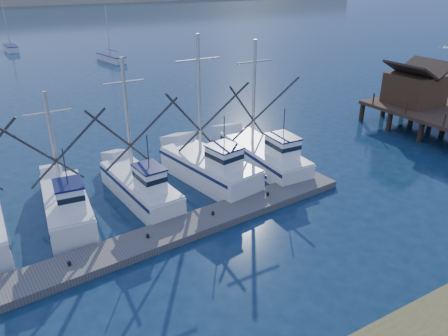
{
  "coord_description": "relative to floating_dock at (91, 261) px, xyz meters",
  "views": [
    {
      "loc": [
        -12.22,
        -12.43,
        12.94
      ],
      "look_at": [
        -0.37,
        8.0,
        2.16
      ],
      "focal_mm": 35.0,
      "sensor_mm": 36.0,
      "label": 1
    }
  ],
  "objects": [
    {
      "name": "ground",
      "position": [
        9.13,
        -5.56,
        -0.21
      ],
      "size": [
        500.0,
        500.0,
        0.0
      ],
      "primitive_type": "plane",
      "color": "#0C2135",
      "rests_on": "ground"
    },
    {
      "name": "flying_gull",
      "position": [
        23.53,
        -0.35,
        8.14
      ],
      "size": [
        1.22,
        0.22,
        0.22
      ],
      "color": "white",
      "rests_on": "ground"
    },
    {
      "name": "trawler_fleet",
      "position": [
        0.19,
        5.03,
        0.78
      ],
      "size": [
        30.7,
        9.48,
        9.41
      ],
      "color": "silver",
      "rests_on": "ground"
    },
    {
      "name": "floating_dock",
      "position": [
        0.0,
        0.0,
        0.0
      ],
      "size": [
        31.91,
        4.79,
        0.42
      ],
      "primitive_type": "cube",
      "rotation": [
        0.0,
        0.0,
        0.08
      ],
      "color": "#5B5852",
      "rests_on": "ground"
    },
    {
      "name": "sailboat_far",
      "position": [
        3.74,
        67.27,
        0.29
      ],
      "size": [
        1.97,
        4.85,
        8.1
      ],
      "rotation": [
        0.0,
        0.0,
        0.04
      ],
      "color": "silver",
      "rests_on": "ground"
    },
    {
      "name": "sailboat_near",
      "position": [
        16.04,
        49.57,
        0.28
      ],
      "size": [
        2.93,
        6.54,
        8.1
      ],
      "rotation": [
        0.0,
        0.0,
        0.2
      ],
      "color": "silver",
      "rests_on": "ground"
    }
  ]
}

